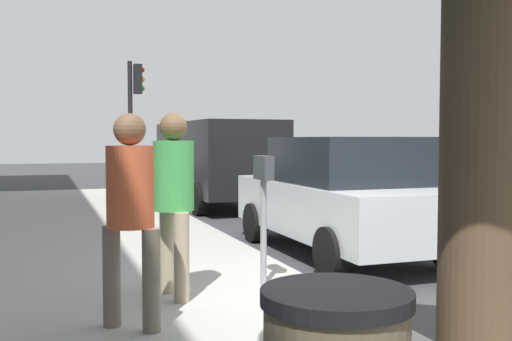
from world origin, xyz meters
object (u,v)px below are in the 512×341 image
object	(u,v)px
pedestrian_at_meter	(174,188)
parked_sedan_near	(343,196)
parked_van_far	(216,158)
traffic_signal	(134,107)
pedestrian_bystander	(130,202)
parking_meter	(264,192)

from	to	relation	value
pedestrian_at_meter	parked_sedan_near	bearing A→B (deg)	25.42
parked_van_far	traffic_signal	size ratio (longest dim) A/B	1.46
parked_sedan_near	traffic_signal	xyz separation A→B (m)	(7.65, 1.99, 1.68)
parked_van_far	pedestrian_bystander	bearing A→B (deg)	160.24
parked_sedan_near	traffic_signal	distance (m)	8.08
parking_meter	parked_van_far	world-z (taller)	parked_van_far
parked_van_far	pedestrian_at_meter	bearing A→B (deg)	161.57
parking_meter	parked_van_far	size ratio (longest dim) A/B	0.27
parked_van_far	traffic_signal	world-z (taller)	traffic_signal
parked_sedan_near	parked_van_far	bearing A→B (deg)	-0.00
parking_meter	parked_sedan_near	distance (m)	2.76
pedestrian_bystander	traffic_signal	size ratio (longest dim) A/B	0.50
parked_sedan_near	pedestrian_bystander	bearing A→B (deg)	129.74
traffic_signal	pedestrian_at_meter	bearing A→B (deg)	174.05
traffic_signal	parked_sedan_near	bearing A→B (deg)	-165.44
parking_meter	pedestrian_at_meter	size ratio (longest dim) A/B	0.76
traffic_signal	pedestrian_bystander	bearing A→B (deg)	171.63
parked_van_far	traffic_signal	bearing A→B (deg)	69.91
pedestrian_bystander	parked_sedan_near	distance (m)	4.62
parked_sedan_near	parked_van_far	size ratio (longest dim) A/B	0.84
pedestrian_at_meter	traffic_signal	bearing A→B (deg)	74.69
pedestrian_at_meter	parked_van_far	bearing A→B (deg)	62.21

